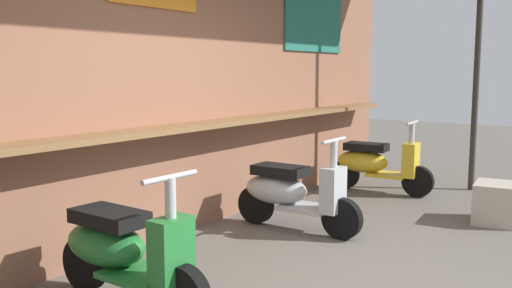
% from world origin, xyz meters
% --- Properties ---
extents(ground_plane, '(27.80, 27.80, 0.00)m').
position_xyz_m(ground_plane, '(0.00, 0.00, 0.00)').
color(ground_plane, '#605B54').
extents(market_stall_facade, '(9.93, 2.20, 3.66)m').
position_xyz_m(market_stall_facade, '(0.00, 1.89, 2.02)').
color(market_stall_facade, '#8C5B44').
rests_on(market_stall_facade, ground_plane).
extents(scooter_green, '(0.46, 1.40, 0.97)m').
position_xyz_m(scooter_green, '(-1.11, 1.08, 0.39)').
color(scooter_green, '#237533').
rests_on(scooter_green, ground_plane).
extents(scooter_silver, '(0.46, 1.40, 0.97)m').
position_xyz_m(scooter_silver, '(1.12, 1.08, 0.39)').
color(scooter_silver, '#B2B5BA').
rests_on(scooter_silver, ground_plane).
extents(scooter_yellow, '(0.48, 1.40, 0.97)m').
position_xyz_m(scooter_yellow, '(3.28, 1.08, 0.39)').
color(scooter_yellow, gold).
rests_on(scooter_yellow, ground_plane).
extents(merchandise_crate, '(0.56, 0.47, 0.43)m').
position_xyz_m(merchandise_crate, '(2.58, -0.58, 0.21)').
color(merchandise_crate, '#B2A899').
rests_on(merchandise_crate, ground_plane).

